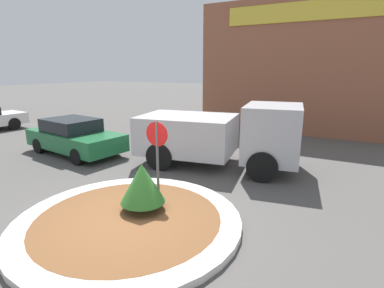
{
  "coord_description": "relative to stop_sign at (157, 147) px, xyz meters",
  "views": [
    {
      "loc": [
        4.15,
        -4.68,
        3.39
      ],
      "look_at": [
        -0.03,
        3.05,
        1.17
      ],
      "focal_mm": 28.0,
      "sensor_mm": 36.0,
      "label": 1
    }
  ],
  "objects": [
    {
      "name": "ground_plane",
      "position": [
        0.1,
        -1.33,
        -1.46
      ],
      "size": [
        120.0,
        120.0,
        0.0
      ],
      "primitive_type": "plane",
      "color": "#514F4C"
    },
    {
      "name": "storefront_building",
      "position": [
        1.59,
        13.06,
        1.98
      ],
      "size": [
        10.63,
        6.07,
        6.86
      ],
      "color": "#93563D",
      "rests_on": "ground_plane"
    },
    {
      "name": "traffic_island",
      "position": [
        0.1,
        -1.33,
        -1.38
      ],
      "size": [
        5.03,
        5.03,
        0.15
      ],
      "color": "beige",
      "rests_on": "ground_plane"
    },
    {
      "name": "stop_sign",
      "position": [
        0.0,
        0.0,
        0.0
      ],
      "size": [
        0.63,
        0.07,
        2.13
      ],
      "color": "#4C4C51",
      "rests_on": "ground_plane"
    },
    {
      "name": "utility_truck",
      "position": [
        0.26,
        3.47,
        -0.3
      ],
      "size": [
        5.83,
        3.2,
        2.25
      ],
      "rotation": [
        0.0,
        0.0,
        0.17
      ],
      "color": "#B2B2B7",
      "rests_on": "ground_plane"
    },
    {
      "name": "island_shrub",
      "position": [
        0.15,
        -0.85,
        -0.64
      ],
      "size": [
        1.05,
        1.05,
        1.13
      ],
      "color": "brown",
      "rests_on": "traffic_island"
    },
    {
      "name": "parked_sedan_green",
      "position": [
        -5.6,
        2.15,
        -0.74
      ],
      "size": [
        4.55,
        2.4,
        1.43
      ],
      "rotation": [
        0.0,
        0.0,
        -0.13
      ],
      "color": "#1E6638",
      "rests_on": "ground_plane"
    }
  ]
}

